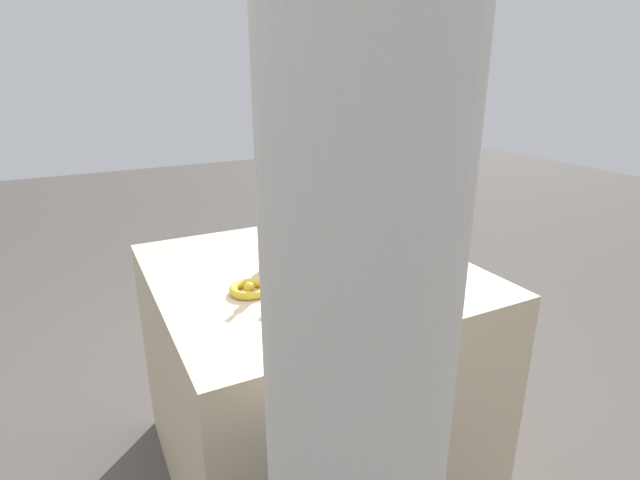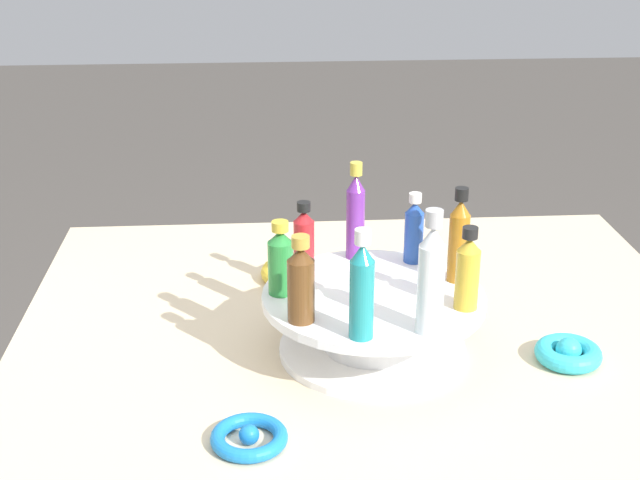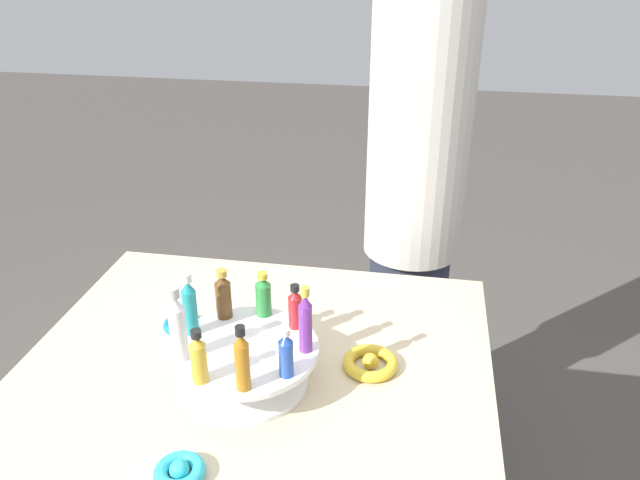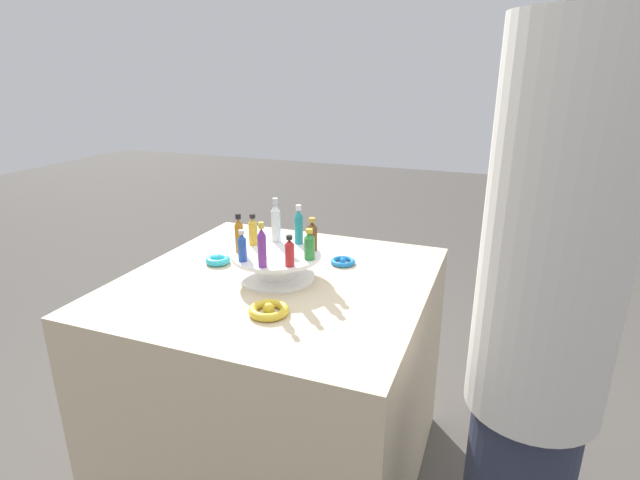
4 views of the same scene
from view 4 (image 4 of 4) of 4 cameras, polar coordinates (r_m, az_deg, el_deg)
The scene contains 16 objects.
ground_plane at distance 2.05m, azimuth -4.26°, elevation -24.56°, with size 12.00×12.00×0.00m, color #4C4742.
party_table at distance 1.81m, azimuth -4.57°, elevation -15.65°, with size 0.96×0.96×0.77m.
display_stand at distance 1.60m, azimuth -4.97°, elevation -2.78°, with size 0.29×0.29×0.09m.
bottle_purple at distance 1.47m, azimuth -6.66°, elevation -0.76°, with size 0.03×0.03×0.14m.
bottle_red at distance 1.47m, azimuth -3.49°, elevation -1.38°, with size 0.03×0.03×0.10m.
bottle_green at distance 1.52m, azimuth -1.22°, elevation -0.61°, with size 0.03×0.03×0.10m.
bottle_brown at distance 1.60m, azimuth -0.90°, elevation 0.53°, with size 0.03×0.03×0.11m.
bottle_teal at distance 1.66m, azimuth -2.45°, elevation 1.62°, with size 0.03×0.03×0.13m.
bottle_clear at distance 1.68m, azimuth -5.07°, elevation 2.10°, with size 0.03×0.03×0.15m.
bottle_gold at distance 1.66m, azimuth -7.66°, elevation 1.07°, with size 0.03×0.03×0.11m.
bottle_amber at distance 1.60m, azimuth -9.23°, elevation 0.61°, with size 0.03×0.03×0.13m.
bottle_blue at distance 1.52m, azimuth -8.89°, elevation -0.79°, with size 0.03×0.03×0.10m.
ribbon_bow_blue at distance 1.73m, azimuth 2.63°, elevation -2.48°, with size 0.09×0.09×0.02m.
ribbon_bow_teal at distance 1.76m, azimuth -11.59°, elevation -2.25°, with size 0.09×0.09×0.03m.
ribbon_bow_gold at distance 1.39m, azimuth -5.89°, elevation -7.96°, with size 0.11×0.11×0.03m.
person_figure at distance 1.19m, azimuth 23.73°, elevation -11.15°, with size 0.29×0.29×1.68m.
Camera 4 is at (-0.66, 1.33, 1.41)m, focal length 28.00 mm.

